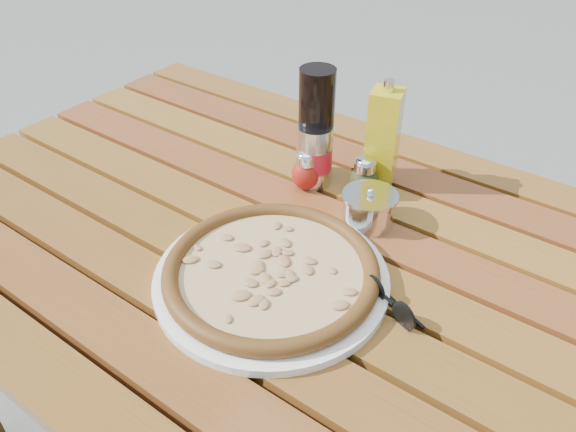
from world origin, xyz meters
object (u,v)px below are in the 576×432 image
Objects in this scene: oregano_shaker at (364,177)px; parmesan_tin at (369,208)px; sunglasses at (390,303)px; pizza at (271,271)px; olive_oil_cruet at (383,138)px; pepper_shaker at (306,170)px; soda_can at (314,156)px; dark_bottle at (316,126)px; plate at (271,278)px; table at (281,269)px.

oregano_shaker is 0.09m from parmesan_tin.
parmesan_tin is 0.21m from sunglasses.
pizza is 0.35m from olive_oil_cruet.
oregano_shaker reaches higher than sunglasses.
pepper_shaker is 0.15m from parmesan_tin.
parmesan_tin is at bearing 149.10° from sunglasses.
soda_can is at bearing 85.46° from pepper_shaker.
pizza is at bearing -68.40° from dark_bottle.
olive_oil_cruet reaches higher than sunglasses.
plate is at bearing -89.71° from olive_oil_cruet.
sunglasses is at bearing -11.31° from table.
table is at bearing -72.66° from dark_bottle.
oregano_shaker is 0.68× the size of soda_can.
table is 0.22m from soda_can.
dark_bottle is 0.06m from soda_can.
table is at bearing 119.12° from plate.
oregano_shaker is at bearing 91.08° from plate.
dark_bottle is at bearing 119.32° from soda_can.
sunglasses is at bearing -52.60° from oregano_shaker.
dark_bottle reaches higher than soda_can.
oregano_shaker is 0.30m from sunglasses.
parmesan_tin reaches higher than table.
table is 6.67× the size of olive_oil_cruet.
table is 6.36× the size of dark_bottle.
dark_bottle is (-0.01, 0.04, 0.07)m from pepper_shaker.
pizza is at bearing -60.88° from table.
parmesan_tin is at bearing 78.45° from plate.
pizza is at bearing 0.00° from plate.
pizza is 0.32m from dark_bottle.
oregano_shaker is 0.13m from dark_bottle.
plate is 1.71× the size of olive_oil_cruet.
dark_bottle is (-0.11, 0.00, 0.07)m from oregano_shaker.
pizza is 0.29m from soda_can.
pizza is 5.66× the size of pepper_shaker.
table is 3.89× the size of plate.
pizza is at bearing -68.99° from soda_can.
soda_can is at bearing -169.22° from oregano_shaker.
soda_can reaches higher than table.
pizza reaches higher than plate.
parmesan_tin is 1.13× the size of sunglasses.
soda_can is at bearing -144.83° from olive_oil_cruet.
parmesan_tin is (0.15, -0.05, -0.03)m from soda_can.
oregano_shaker is 0.66× the size of parmesan_tin.
sunglasses is (0.17, 0.05, -0.01)m from pizza.
parmesan_tin is at bearing -69.05° from olive_oil_cruet.
olive_oil_cruet reaches higher than pizza.
dark_bottle reaches higher than oregano_shaker.
pepper_shaker is at bearing 166.69° from sunglasses.
pizza is at bearing -88.92° from oregano_shaker.
plate is at bearing -88.92° from oregano_shaker.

